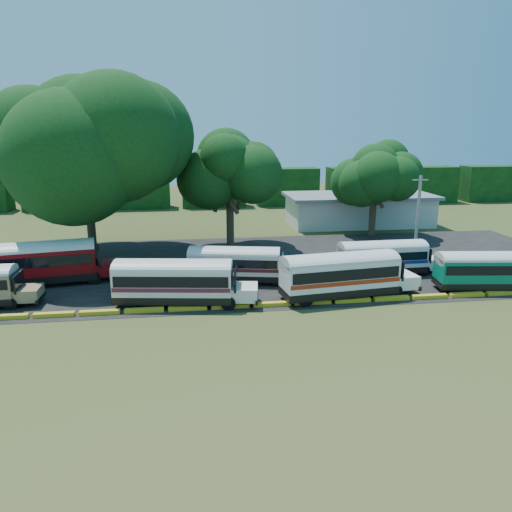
{
  "coord_description": "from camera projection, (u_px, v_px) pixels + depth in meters",
  "views": [
    {
      "loc": [
        -4.29,
        -32.3,
        12.5
      ],
      "look_at": [
        1.04,
        6.0,
        2.46
      ],
      "focal_mm": 35.0,
      "sensor_mm": 36.0,
      "label": 1
    }
  ],
  "objects": [
    {
      "name": "bus_cream_east",
      "position": [
        237.0,
        262.0,
        40.95
      ],
      "size": [
        9.41,
        4.12,
        3.01
      ],
      "rotation": [
        0.0,
        0.0,
        -0.21
      ],
      "color": "black",
      "rests_on": "ground"
    },
    {
      "name": "bus_teal",
      "position": [
        490.0,
        268.0,
        38.92
      ],
      "size": [
        9.68,
        3.53,
        3.11
      ],
      "rotation": [
        0.0,
        0.0,
        -0.13
      ],
      "color": "black",
      "rests_on": "ground"
    },
    {
      "name": "utility_pole",
      "position": [
        418.0,
        215.0,
        48.91
      ],
      "size": [
        1.6,
        0.3,
        7.94
      ],
      "color": "gray",
      "rests_on": "ground"
    },
    {
      "name": "bus_white_blue",
      "position": [
        384.0,
        256.0,
        43.1
      ],
      "size": [
        9.22,
        2.48,
        3.02
      ],
      "rotation": [
        0.0,
        0.0,
        0.02
      ],
      "color": "black",
      "rests_on": "ground"
    },
    {
      "name": "bus_red",
      "position": [
        40.0,
        260.0,
        40.15
      ],
      "size": [
        11.33,
        4.59,
        3.62
      ],
      "rotation": [
        0.0,
        0.0,
        0.18
      ],
      "color": "black",
      "rests_on": "ground"
    },
    {
      "name": "asphalt_strip",
      "position": [
        247.0,
        265.0,
        46.32
      ],
      "size": [
        64.0,
        24.0,
        0.02
      ],
      "primitive_type": "cube",
      "color": "black",
      "rests_on": "ground"
    },
    {
      "name": "tree_west",
      "position": [
        84.0,
        138.0,
        46.11
      ],
      "size": [
        15.29,
        15.29,
        17.14
      ],
      "color": "#332219",
      "rests_on": "ground"
    },
    {
      "name": "curb",
      "position": [
        251.0,
        305.0,
        35.6
      ],
      "size": [
        53.7,
        0.45,
        0.3
      ],
      "color": "yellow",
      "rests_on": "ground"
    },
    {
      "name": "ground",
      "position": [
        253.0,
        312.0,
        34.68
      ],
      "size": [
        160.0,
        160.0,
        0.0
      ],
      "primitive_type": "plane",
      "color": "#2B4316",
      "rests_on": "ground"
    },
    {
      "name": "bus_cream_west",
      "position": [
        177.0,
        279.0,
        35.69
      ],
      "size": [
        10.52,
        4.03,
        3.37
      ],
      "rotation": [
        0.0,
        0.0,
        -0.15
      ],
      "color": "black",
      "rests_on": "ground"
    },
    {
      "name": "treeline_backdrop",
      "position": [
        214.0,
        188.0,
        79.94
      ],
      "size": [
        130.0,
        4.0,
        6.0
      ],
      "color": "black",
      "rests_on": "ground"
    },
    {
      "name": "tree_center",
      "position": [
        229.0,
        166.0,
        51.25
      ],
      "size": [
        8.51,
        8.51,
        11.78
      ],
      "color": "#332219",
      "rests_on": "ground"
    },
    {
      "name": "tree_east",
      "position": [
        375.0,
        169.0,
        57.54
      ],
      "size": [
        7.7,
        7.7,
        10.67
      ],
      "color": "#332219",
      "rests_on": "ground"
    },
    {
      "name": "bus_white_red",
      "position": [
        342.0,
        273.0,
        37.11
      ],
      "size": [
        10.86,
        3.94,
        3.49
      ],
      "rotation": [
        0.0,
        0.0,
        0.13
      ],
      "color": "black",
      "rests_on": "ground"
    },
    {
      "name": "terminal_building",
      "position": [
        359.0,
        209.0,
        65.33
      ],
      "size": [
        19.0,
        9.0,
        4.0
      ],
      "color": "#BAB8AA",
      "rests_on": "ground"
    }
  ]
}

